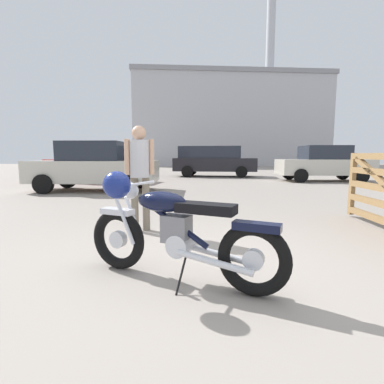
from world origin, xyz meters
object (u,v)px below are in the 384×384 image
Objects in this scene: pale_sedan_back at (324,163)px; blue_hatchback_right at (214,160)px; vintage_motorcycle at (173,231)px; dark_sedan_left at (95,166)px; bystander at (140,167)px; red_hatchback_near at (96,164)px.

pale_sedan_back is 5.91m from blue_hatchback_right.
dark_sedan_left reaches higher than vintage_motorcycle.
pale_sedan_back is (6.43, 11.13, 0.34)m from vintage_motorcycle.
dark_sedan_left is at bearing -114.96° from blue_hatchback_right.
bystander is at bearing -91.35° from blue_hatchback_right.
red_hatchback_near is (-3.66, 8.89, -0.18)m from bystander.
red_hatchback_near is 1.05× the size of dark_sedan_left.
pale_sedan_back reaches higher than bystander.
vintage_motorcycle is 0.46× the size of pale_sedan_back.
blue_hatchback_right reaches higher than dark_sedan_left.
blue_hatchback_right reaches higher than vintage_motorcycle.
bystander is at bearing 116.21° from dark_sedan_left.
dark_sedan_left reaches higher than bystander.
red_hatchback_near is at bearing -70.73° from dark_sedan_left.
dark_sedan_left is (-2.51, 5.36, -0.18)m from bystander.
vintage_motorcycle is 0.39× the size of blue_hatchback_right.
pale_sedan_back reaches higher than vintage_motorcycle.
bystander is at bearing -46.41° from vintage_motorcycle.
pale_sedan_back is (7.07, 9.25, -0.18)m from bystander.
pale_sedan_back is (10.73, 0.36, 0.00)m from red_hatchback_near.
blue_hatchback_right is at bearing 42.40° from red_hatchback_near.
vintage_motorcycle is 11.60m from red_hatchback_near.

